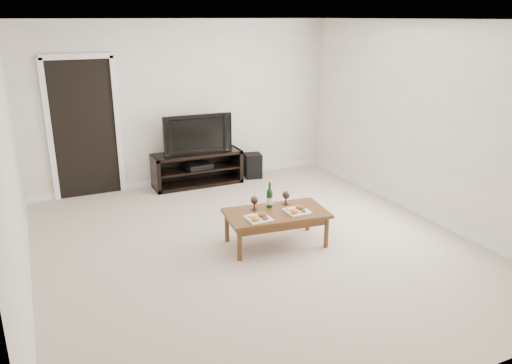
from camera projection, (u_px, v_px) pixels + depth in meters
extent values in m
plane|color=#C1B09C|center=(255.00, 246.00, 6.00)|extent=(5.50, 5.50, 0.00)
cube|color=beige|center=(183.00, 104.00, 7.98)|extent=(5.00, 0.04, 2.60)
cube|color=white|center=(255.00, 17.00, 5.17)|extent=(5.00, 5.50, 0.04)
cube|color=black|center=(84.00, 130.00, 7.42)|extent=(0.90, 0.02, 2.05)
cube|color=black|center=(197.00, 169.00, 8.11)|extent=(1.44, 0.45, 0.55)
imported|color=black|center=(196.00, 133.00, 7.92)|extent=(1.11, 0.20, 0.64)
cube|color=black|center=(198.00, 166.00, 8.09)|extent=(0.43, 0.34, 0.08)
cube|color=black|center=(253.00, 166.00, 8.52)|extent=(0.33, 0.33, 0.41)
cube|color=brown|center=(276.00, 228.00, 6.00)|extent=(1.26, 0.78, 0.42)
cube|color=white|center=(259.00, 217.00, 5.70)|extent=(0.27, 0.27, 0.07)
cube|color=white|center=(297.00, 209.00, 5.91)|extent=(0.27, 0.27, 0.07)
cylinder|color=#0E3313|center=(270.00, 194.00, 6.01)|extent=(0.07, 0.07, 0.35)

